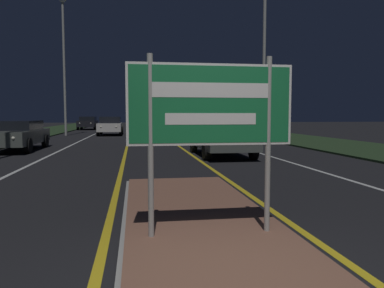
# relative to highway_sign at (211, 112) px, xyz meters

# --- Properties ---
(median_island) EXTENTS (2.22, 8.43, 0.10)m
(median_island) POSITION_rel_highway_sign_xyz_m (0.00, 0.00, -1.57)
(median_island) COLOR #999993
(median_island) RESTS_ON ground_plane
(verge_right) EXTENTS (5.00, 100.00, 0.08)m
(verge_right) POSITION_rel_highway_sign_xyz_m (9.50, 18.46, -1.57)
(verge_right) COLOR #23381E
(verge_right) RESTS_ON ground_plane
(centre_line_yellow_left) EXTENTS (0.12, 70.00, 0.01)m
(centre_line_yellow_left) POSITION_rel_highway_sign_xyz_m (-1.30, 23.46, -1.61)
(centre_line_yellow_left) COLOR gold
(centre_line_yellow_left) RESTS_ON ground_plane
(centre_line_yellow_right) EXTENTS (0.12, 70.00, 0.01)m
(centre_line_yellow_right) POSITION_rel_highway_sign_xyz_m (1.30, 23.46, -1.61)
(centre_line_yellow_right) COLOR gold
(centre_line_yellow_right) RESTS_ON ground_plane
(lane_line_white_left) EXTENTS (0.12, 70.00, 0.01)m
(lane_line_white_left) POSITION_rel_highway_sign_xyz_m (-4.20, 23.46, -1.61)
(lane_line_white_left) COLOR silver
(lane_line_white_left) RESTS_ON ground_plane
(lane_line_white_right) EXTENTS (0.12, 70.00, 0.01)m
(lane_line_white_right) POSITION_rel_highway_sign_xyz_m (4.20, 23.46, -1.61)
(lane_line_white_right) COLOR silver
(lane_line_white_right) RESTS_ON ground_plane
(edge_line_white_left) EXTENTS (0.10, 70.00, 0.01)m
(edge_line_white_left) POSITION_rel_highway_sign_xyz_m (-7.20, 23.46, -1.61)
(edge_line_white_left) COLOR silver
(edge_line_white_left) RESTS_ON ground_plane
(edge_line_white_right) EXTENTS (0.10, 70.00, 0.01)m
(edge_line_white_right) POSITION_rel_highway_sign_xyz_m (7.20, 23.46, -1.61)
(edge_line_white_right) COLOR silver
(edge_line_white_right) RESTS_ON ground_plane
(highway_sign) EXTENTS (2.03, 0.07, 2.19)m
(highway_sign) POSITION_rel_highway_sign_xyz_m (0.00, 0.00, 0.00)
(highway_sign) COLOR #9E9E99
(highway_sign) RESTS_ON median_island
(streetlight_left_far) EXTENTS (0.59, 0.59, 10.63)m
(streetlight_left_far) POSITION_rel_highway_sign_xyz_m (-6.17, 25.59, 5.48)
(streetlight_left_far) COLOR #9E9E99
(streetlight_left_far) RESTS_ON ground_plane
(streetlight_right_near) EXTENTS (0.52, 0.52, 11.10)m
(streetlight_right_near) POSITION_rel_highway_sign_xyz_m (6.50, 16.45, 5.32)
(streetlight_right_near) COLOR #9E9E99
(streetlight_right_near) RESTS_ON ground_plane
(car_receding_0) EXTENTS (1.93, 4.57, 1.43)m
(car_receding_0) POSITION_rel_highway_sign_xyz_m (2.40, 9.57, -0.85)
(car_receding_0) COLOR #4C514C
(car_receding_0) RESTS_ON ground_plane
(car_receding_1) EXTENTS (2.00, 4.06, 1.46)m
(car_receding_1) POSITION_rel_highway_sign_xyz_m (6.04, 16.78, -0.84)
(car_receding_1) COLOR #4C514C
(car_receding_1) RESTS_ON ground_plane
(car_receding_2) EXTENTS (2.00, 4.25, 1.40)m
(car_receding_2) POSITION_rel_highway_sign_xyz_m (2.90, 23.84, -0.88)
(car_receding_2) COLOR navy
(car_receding_2) RESTS_ON ground_plane
(car_approaching_0) EXTENTS (1.87, 4.83, 1.32)m
(car_approaching_0) POSITION_rel_highway_sign_xyz_m (-6.06, 13.19, -0.90)
(car_approaching_0) COLOR #4C514C
(car_approaching_0) RESTS_ON ground_plane
(car_approaching_1) EXTENTS (1.90, 4.27, 1.45)m
(car_approaching_1) POSITION_rel_highway_sign_xyz_m (-2.80, 25.73, -0.84)
(car_approaching_1) COLOR silver
(car_approaching_1) RESTS_ON ground_plane
(car_approaching_2) EXTENTS (1.97, 4.47, 1.42)m
(car_approaching_2) POSITION_rel_highway_sign_xyz_m (-5.99, 38.06, -0.85)
(car_approaching_2) COLOR black
(car_approaching_2) RESTS_ON ground_plane
(warning_sign) EXTENTS (0.60, 0.06, 2.05)m
(warning_sign) POSITION_rel_highway_sign_xyz_m (8.85, 21.23, -0.29)
(warning_sign) COLOR #9E9E99
(warning_sign) RESTS_ON verge_right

